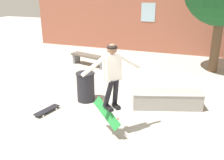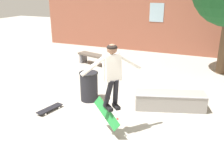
% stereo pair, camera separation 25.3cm
% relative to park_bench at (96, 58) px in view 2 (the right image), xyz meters
% --- Properties ---
extents(ground_plane, '(40.00, 40.00, 0.00)m').
position_rel_park_bench_xyz_m(ground_plane, '(2.19, -4.74, -0.35)').
color(ground_plane, '#A39E93').
extents(building_backdrop, '(14.35, 0.52, 5.43)m').
position_rel_park_bench_xyz_m(building_backdrop, '(2.20, 3.52, 2.03)').
color(building_backdrop, '#93513D').
rests_on(building_backdrop, ground_plane).
extents(park_bench, '(1.82, 0.90, 0.47)m').
position_rel_park_bench_xyz_m(park_bench, '(0.00, 0.00, 0.00)').
color(park_bench, brown).
rests_on(park_bench, ground_plane).
extents(skate_ledge, '(1.93, 1.06, 0.47)m').
position_rel_park_bench_xyz_m(skate_ledge, '(3.68, -2.89, -0.11)').
color(skate_ledge, gray).
rests_on(skate_ledge, ground_plane).
extents(trash_bin, '(0.55, 0.55, 0.86)m').
position_rel_park_bench_xyz_m(trash_bin, '(1.39, -3.24, 0.10)').
color(trash_bin, black).
rests_on(trash_bin, ground_plane).
extents(skater, '(1.00, 1.04, 1.42)m').
position_rel_park_bench_xyz_m(skater, '(2.71, -4.65, 1.14)').
color(skater, silver).
extents(skateboard_flipping, '(0.77, 0.39, 0.60)m').
position_rel_park_bench_xyz_m(skateboard_flipping, '(2.62, -4.72, 0.17)').
color(skateboard_flipping, '#237F38').
extents(skateboard_resting, '(0.37, 0.79, 0.08)m').
position_rel_park_bench_xyz_m(skateboard_resting, '(0.74, -4.29, -0.28)').
color(skateboard_resting, black).
rests_on(skateboard_resting, ground_plane).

